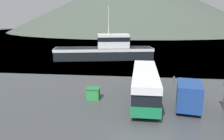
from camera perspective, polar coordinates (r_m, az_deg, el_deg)
The scene contains 8 objects.
water_surface at distance 151.69m, azimuth 6.91°, elevation 9.70°, with size 240.00×240.00×0.00m, color slate.
hill_backdrop at distance 190.58m, azimuth 5.54°, elevation 17.38°, with size 196.03×196.03×46.58m, color #3D473D.
tour_bus at distance 23.32m, azimuth 8.60°, elevation -3.36°, with size 2.63×11.86×3.06m.
delivery_van at distance 21.88m, azimuth 19.36°, elevation -6.06°, with size 2.97×5.49×2.63m.
fishing_boat at distance 47.12m, azimuth -1.63°, elevation 5.28°, with size 21.40×9.23×11.21m.
storage_bin at distance 23.33m, azimuth -4.93°, elevation -6.08°, with size 1.44×1.12×1.25m.
small_boat at distance 52.11m, azimuth -8.43°, elevation 4.29°, with size 4.83×5.30×1.07m.
mooring_bollard at distance 31.08m, azimuth 15.89°, elevation -2.19°, with size 0.28×0.28×0.70m.
Camera 1 is at (-0.44, -13.10, 8.21)m, focal length 35.00 mm.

